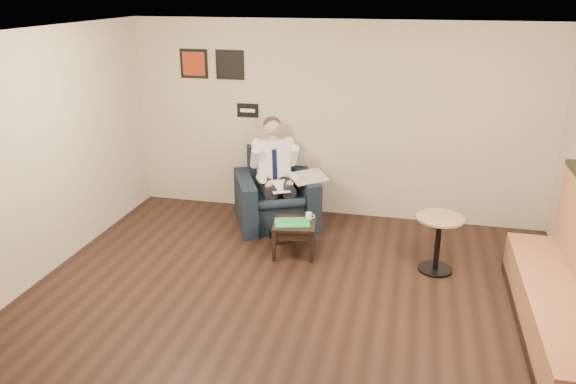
% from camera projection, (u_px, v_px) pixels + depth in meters
% --- Properties ---
extents(ground, '(6.00, 6.00, 0.00)m').
position_uv_depth(ground, '(287.00, 321.00, 5.73)').
color(ground, black).
rests_on(ground, ground).
extents(wall_back, '(6.00, 0.02, 2.80)m').
position_uv_depth(wall_back, '(336.00, 121.00, 7.98)').
color(wall_back, beige).
rests_on(wall_back, ground).
extents(wall_left, '(0.02, 6.00, 2.80)m').
position_uv_depth(wall_left, '(9.00, 170.00, 5.88)').
color(wall_left, beige).
rests_on(wall_left, ground).
extents(ceiling, '(6.00, 6.00, 0.02)m').
position_uv_depth(ceiling, '(287.00, 38.00, 4.76)').
color(ceiling, white).
rests_on(ceiling, wall_back).
extents(seating_sign, '(0.32, 0.02, 0.20)m').
position_uv_depth(seating_sign, '(248.00, 110.00, 8.21)').
color(seating_sign, black).
rests_on(seating_sign, wall_back).
extents(art_print_left, '(0.42, 0.03, 0.42)m').
position_uv_depth(art_print_left, '(194.00, 64.00, 8.16)').
color(art_print_left, '#9A3012').
rests_on(art_print_left, wall_back).
extents(art_print_right, '(0.42, 0.03, 0.42)m').
position_uv_depth(art_print_right, '(230.00, 65.00, 8.04)').
color(art_print_right, black).
rests_on(art_print_right, wall_back).
extents(armchair, '(1.43, 1.43, 1.04)m').
position_uv_depth(armchair, '(276.00, 189.00, 7.92)').
color(armchair, black).
rests_on(armchair, ground).
extents(seated_man, '(1.04, 1.21, 1.43)m').
position_uv_depth(seated_man, '(278.00, 179.00, 7.73)').
color(seated_man, white).
rests_on(seated_man, armchair).
extents(lap_papers, '(0.37, 0.41, 0.01)m').
position_uv_depth(lap_papers, '(279.00, 187.00, 7.65)').
color(lap_papers, white).
rests_on(lap_papers, seated_man).
extents(newspaper, '(0.66, 0.71, 0.01)m').
position_uv_depth(newspaper, '(308.00, 177.00, 7.83)').
color(newspaper, silver).
rests_on(newspaper, armchair).
extents(side_table, '(0.59, 0.59, 0.43)m').
position_uv_depth(side_table, '(294.00, 238.00, 7.10)').
color(side_table, black).
rests_on(side_table, ground).
extents(green_folder, '(0.50, 0.41, 0.01)m').
position_uv_depth(green_folder, '(292.00, 222.00, 7.01)').
color(green_folder, green).
rests_on(green_folder, side_table).
extents(coffee_mug, '(0.09, 0.09, 0.09)m').
position_uv_depth(coffee_mug, '(309.00, 216.00, 7.11)').
color(coffee_mug, white).
rests_on(coffee_mug, side_table).
extents(smartphone, '(0.14, 0.07, 0.01)m').
position_uv_depth(smartphone, '(299.00, 217.00, 7.17)').
color(smartphone, black).
rests_on(smartphone, side_table).
extents(banquette, '(0.65, 2.71, 1.39)m').
position_uv_depth(banquette, '(564.00, 272.00, 5.26)').
color(banquette, '#9F603D').
rests_on(banquette, ground).
extents(cafe_table, '(0.66, 0.66, 0.69)m').
position_uv_depth(cafe_table, '(438.00, 244.00, 6.63)').
color(cafe_table, '#A57D59').
rests_on(cafe_table, ground).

